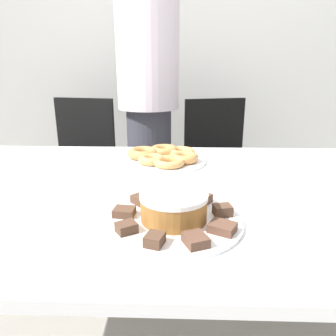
% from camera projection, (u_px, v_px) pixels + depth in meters
% --- Properties ---
extents(wall_back, '(8.00, 0.05, 2.60)m').
position_uv_depth(wall_back, '(173.00, 37.00, 2.45)').
color(wall_back, beige).
rests_on(wall_back, ground_plane).
extents(table, '(1.69, 1.08, 0.73)m').
position_uv_depth(table, '(163.00, 208.00, 1.09)').
color(table, white).
rests_on(table, ground_plane).
extents(person_standing, '(0.36, 0.36, 1.73)m').
position_uv_depth(person_standing, '(148.00, 98.00, 1.96)').
color(person_standing, '#383842').
rests_on(person_standing, ground_plane).
extents(office_chair_left, '(0.51, 0.51, 0.90)m').
position_uv_depth(office_chair_left, '(79.00, 175.00, 2.10)').
color(office_chair_left, black).
rests_on(office_chair_left, ground_plane).
extents(office_chair_right, '(0.54, 0.54, 0.90)m').
position_uv_depth(office_chair_right, '(221.00, 176.00, 2.07)').
color(office_chair_right, black).
rests_on(office_chair_right, ground_plane).
extents(plate_cake, '(0.35, 0.35, 0.01)m').
position_uv_depth(plate_cake, '(174.00, 221.00, 0.83)').
color(plate_cake, white).
rests_on(plate_cake, table).
extents(plate_donuts, '(0.34, 0.34, 0.01)m').
position_uv_depth(plate_donuts, '(165.00, 161.00, 1.34)').
color(plate_donuts, white).
rests_on(plate_donuts, table).
extents(frosted_cake, '(0.17, 0.17, 0.07)m').
position_uv_depth(frosted_cake, '(174.00, 206.00, 0.82)').
color(frosted_cake, '#9E662D').
rests_on(frosted_cake, plate_cake).
extents(lamington_0, '(0.05, 0.06, 0.02)m').
position_uv_depth(lamington_0, '(172.00, 195.00, 0.95)').
color(lamington_0, '#513828').
rests_on(lamington_0, plate_cake).
extents(lamington_1, '(0.08, 0.08, 0.02)m').
position_uv_depth(lamington_1, '(143.00, 200.00, 0.92)').
color(lamington_1, '#513828').
rests_on(lamington_1, plate_cake).
extents(lamington_2, '(0.06, 0.05, 0.02)m').
position_uv_depth(lamington_2, '(124.00, 212.00, 0.85)').
color(lamington_2, '#513828').
rests_on(lamington_2, plate_cake).
extents(lamington_3, '(0.06, 0.06, 0.02)m').
position_uv_depth(lamington_3, '(126.00, 227.00, 0.76)').
color(lamington_3, '#513828').
rests_on(lamington_3, plate_cake).
extents(lamington_4, '(0.05, 0.05, 0.02)m').
position_uv_depth(lamington_4, '(155.00, 240.00, 0.71)').
color(lamington_4, '#513828').
rests_on(lamington_4, plate_cake).
extents(lamington_5, '(0.06, 0.07, 0.02)m').
position_uv_depth(lamington_5, '(196.00, 240.00, 0.71)').
color(lamington_5, brown).
rests_on(lamington_5, plate_cake).
extents(lamington_6, '(0.08, 0.07, 0.02)m').
position_uv_depth(lamington_6, '(222.00, 227.00, 0.77)').
color(lamington_6, brown).
rests_on(lamington_6, plate_cake).
extents(lamington_7, '(0.05, 0.05, 0.03)m').
position_uv_depth(lamington_7, '(223.00, 210.00, 0.85)').
color(lamington_7, '#513828').
rests_on(lamington_7, plate_cake).
extents(lamington_8, '(0.06, 0.06, 0.03)m').
position_uv_depth(lamington_8, '(202.00, 199.00, 0.92)').
color(lamington_8, brown).
rests_on(lamington_8, plate_cake).
extents(donut_0, '(0.11, 0.11, 0.03)m').
position_uv_depth(donut_0, '(164.00, 156.00, 1.34)').
color(donut_0, tan).
rests_on(donut_0, plate_donuts).
extents(donut_1, '(0.13, 0.13, 0.04)m').
position_uv_depth(donut_1, '(143.00, 153.00, 1.36)').
color(donut_1, '#C68447').
rests_on(donut_1, plate_donuts).
extents(donut_2, '(0.10, 0.10, 0.03)m').
position_uv_depth(donut_2, '(151.00, 159.00, 1.29)').
color(donut_2, tan).
rests_on(donut_2, plate_donuts).
extents(donut_3, '(0.12, 0.12, 0.03)m').
position_uv_depth(donut_3, '(169.00, 162.00, 1.26)').
color(donut_3, tan).
rests_on(donut_3, plate_donuts).
extents(donut_4, '(0.11, 0.11, 0.04)m').
position_uv_depth(donut_4, '(184.00, 158.00, 1.31)').
color(donut_4, '#D18E4C').
rests_on(donut_4, plate_donuts).
extents(donut_5, '(0.12, 0.12, 0.03)m').
position_uv_depth(donut_5, '(181.00, 152.00, 1.38)').
color(donut_5, tan).
rests_on(donut_5, plate_donuts).
extents(donut_6, '(0.12, 0.12, 0.04)m').
position_uv_depth(donut_6, '(164.00, 151.00, 1.40)').
color(donut_6, '#C68447').
rests_on(donut_6, plate_donuts).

